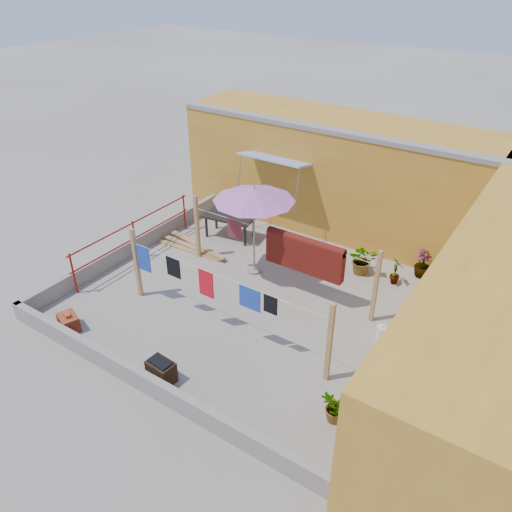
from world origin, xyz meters
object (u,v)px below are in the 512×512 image
object	(u,v)px
water_jug_a	(381,333)
green_hose	(453,285)
water_jug_b	(411,327)
plant_back_a	(363,259)
patio_umbrella	(254,195)
brick_stack	(69,322)
brazier	(161,371)
white_basin	(159,369)
outdoor_table	(230,218)

from	to	relation	value
water_jug_a	green_hose	world-z (taller)	water_jug_a
water_jug_b	plant_back_a	world-z (taller)	plant_back_a
water_jug_b	green_hose	xyz separation A→B (m)	(0.30, 2.35, -0.12)
patio_umbrella	green_hose	bearing A→B (deg)	26.11
water_jug_b	green_hose	size ratio (longest dim) A/B	0.72
patio_umbrella	water_jug_a	distance (m)	4.30
brick_stack	brazier	bearing A→B (deg)	0.00
brick_stack	green_hose	xyz separation A→B (m)	(6.54, 6.40, -0.15)
green_hose	white_basin	bearing A→B (deg)	-122.75
outdoor_table	water_jug_b	bearing A→B (deg)	-12.68
outdoor_table	water_jug_a	world-z (taller)	outdoor_table
white_basin	plant_back_a	bearing A→B (deg)	71.42
water_jug_b	water_jug_a	bearing A→B (deg)	-130.50
brazier	white_basin	bearing A→B (deg)	148.78
brazier	water_jug_a	xyz separation A→B (m)	(3.04, 3.52, -0.08)
outdoor_table	water_jug_b	size ratio (longest dim) A/B	4.57
plant_back_a	water_jug_a	bearing A→B (deg)	-57.16
brazier	water_jug_a	size ratio (longest dim) A/B	1.56
water_jug_a	green_hose	distance (m)	2.98
outdoor_table	plant_back_a	distance (m)	3.99
brazier	plant_back_a	xyz separation A→B (m)	(1.64, 5.70, 0.17)
water_jug_b	brick_stack	bearing A→B (deg)	-147.01
brick_stack	water_jug_b	distance (m)	7.44
patio_umbrella	water_jug_a	bearing A→B (deg)	-10.25
water_jug_a	brick_stack	bearing A→B (deg)	-148.69
brazier	white_basin	distance (m)	0.33
water_jug_a	plant_back_a	size ratio (longest dim) A/B	0.44
patio_umbrella	green_hose	distance (m)	5.44
white_basin	green_hose	size ratio (longest dim) A/B	1.00
brick_stack	brazier	xyz separation A→B (m)	(2.75, 0.00, 0.05)
brick_stack	water_jug_b	size ratio (longest dim) A/B	1.76
white_basin	green_hose	bearing A→B (deg)	57.25
patio_umbrella	green_hose	world-z (taller)	patio_umbrella
water_jug_b	plant_back_a	bearing A→B (deg)	138.47
water_jug_b	outdoor_table	bearing A→B (deg)	167.32
patio_umbrella	water_jug_a	world-z (taller)	patio_umbrella
white_basin	patio_umbrella	bearing A→B (deg)	96.58
outdoor_table	white_basin	xyz separation A→B (m)	(2.10, -5.22, -0.56)
green_hose	patio_umbrella	bearing A→B (deg)	-153.89
green_hose	plant_back_a	world-z (taller)	plant_back_a
brazier	plant_back_a	bearing A→B (deg)	73.97
white_basin	water_jug_a	size ratio (longest dim) A/B	1.30
outdoor_table	plant_back_a	bearing A→B (deg)	4.83
water_jug_b	plant_back_a	distance (m)	2.50
patio_umbrella	water_jug_b	distance (m)	4.66
brazier	green_hose	world-z (taller)	brazier
white_basin	plant_back_a	xyz separation A→B (m)	(1.87, 5.56, 0.36)
patio_umbrella	water_jug_a	size ratio (longest dim) A/B	7.36
green_hose	plant_back_a	xyz separation A→B (m)	(-2.16, -0.70, 0.37)
brick_stack	brazier	distance (m)	2.75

